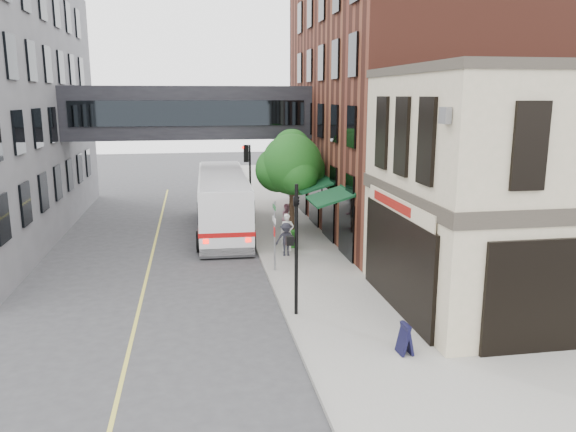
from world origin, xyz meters
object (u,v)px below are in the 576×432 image
object	(u,v)px
bus	(223,199)
pedestrian_a	(287,232)
newspaper_box	(293,239)
sandwich_board	(405,339)
pedestrian_b	(287,218)
pedestrian_c	(286,239)

from	to	relation	value
bus	pedestrian_a	bearing A→B (deg)	-62.64
newspaper_box	sandwich_board	distance (m)	12.07
bus	pedestrian_b	xyz separation A→B (m)	(3.40, -1.57, -0.85)
pedestrian_a	bus	bearing A→B (deg)	121.19
bus	pedestrian_b	world-z (taller)	bus
pedestrian_a	pedestrian_b	distance (m)	3.83
bus	pedestrian_a	xyz separation A→B (m)	(2.76, -5.34, -0.73)
pedestrian_a	pedestrian_b	xyz separation A→B (m)	(0.64, 3.77, -0.12)
bus	pedestrian_c	size ratio (longest dim) A/B	7.58
pedestrian_a	sandwich_board	size ratio (longest dim) A/B	1.96
pedestrian_a	newspaper_box	xyz separation A→B (m)	(0.39, 0.60, -0.49)
pedestrian_a	newspaper_box	size ratio (longest dim) A/B	2.16
pedestrian_c	pedestrian_b	bearing A→B (deg)	83.68
pedestrian_a	pedestrian_c	xyz separation A→B (m)	(-0.18, -0.80, -0.12)
pedestrian_b	sandwich_board	xyz separation A→B (m)	(0.88, -15.18, -0.32)
pedestrian_b	sandwich_board	bearing A→B (deg)	-118.51
newspaper_box	sandwich_board	size ratio (longest dim) A/B	0.91
bus	pedestrian_a	world-z (taller)	bus
newspaper_box	sandwich_board	world-z (taller)	sandwich_board
pedestrian_a	newspaper_box	distance (m)	0.87
pedestrian_b	newspaper_box	size ratio (longest dim) A/B	1.87
pedestrian_c	newspaper_box	size ratio (longest dim) A/B	1.87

